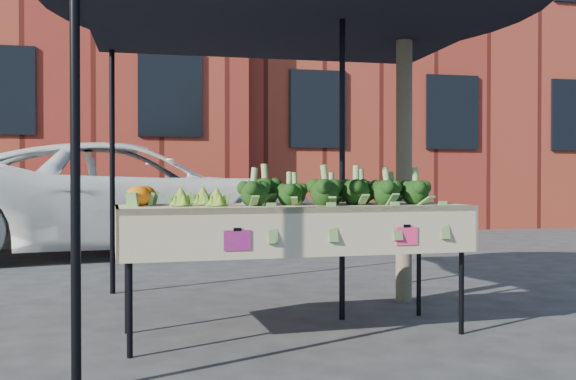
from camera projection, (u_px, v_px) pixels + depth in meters
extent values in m
plane|color=#27272A|center=(274.00, 335.00, 4.40)|extent=(90.00, 90.00, 0.00)
cube|color=#BDB08E|center=(294.00, 269.00, 4.45)|extent=(2.44, 0.95, 0.90)
cube|color=#F22D8C|center=(233.00, 240.00, 3.95)|extent=(0.17, 0.01, 0.12)
cube|color=#FB2F6E|center=(406.00, 237.00, 4.19)|extent=(0.17, 0.01, 0.12)
ellipsoid|color=black|center=(331.00, 187.00, 4.52)|extent=(1.36, 0.56, 0.24)
ellipsoid|color=#72A427|center=(198.00, 192.00, 4.29)|extent=(0.42, 0.46, 0.19)
ellipsoid|color=orange|center=(141.00, 193.00, 4.29)|extent=(0.22, 0.42, 0.17)
imported|color=white|center=(128.00, 56.00, 9.47)|extent=(1.96, 2.88, 5.83)
cube|color=maroon|center=(436.00, 68.00, 18.01)|extent=(12.00, 8.00, 8.50)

